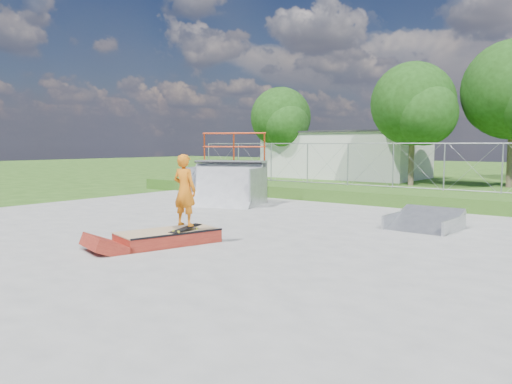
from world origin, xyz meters
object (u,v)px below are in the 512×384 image
Objects in this scene: grind_box at (168,238)px; flat_bank_ramp at (424,221)px; quarter_pipe at (223,169)px; skater at (185,193)px.

grind_box is 6.69m from flat_bank_ramp.
grind_box is 1.39× the size of flat_bank_ramp.
quarter_pipe is (-3.79, 6.23, 1.18)m from grind_box.
skater is (0.34, 0.21, 1.00)m from grind_box.
flat_bank_ramp is 1.09× the size of skater.
grind_box is at bearing 25.49° from skater.
skater is at bearing -121.61° from flat_bank_ramp.
quarter_pipe is at bearing 176.58° from flat_bank_ramp.
flat_bank_ramp is (3.88, 5.44, 0.09)m from grind_box.
skater reaches higher than flat_bank_ramp.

